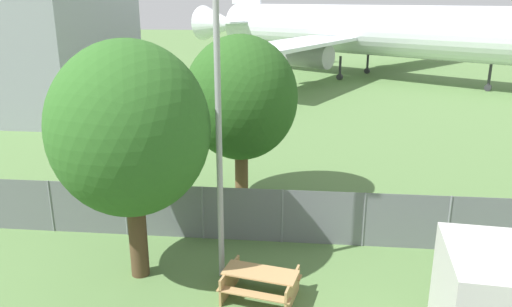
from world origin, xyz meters
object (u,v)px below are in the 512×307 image
airplane (368,31)px  tree_behind_benches (241,98)px  picnic_bench_near_cabin (260,282)px  tree_left_of_cabin (130,130)px

airplane → tree_behind_benches: size_ratio=6.23×
picnic_bench_near_cabin → tree_behind_benches: bearing=101.7°
airplane → tree_behind_benches: airplane is taller
picnic_bench_near_cabin → tree_left_of_cabin: size_ratio=0.33×
airplane → tree_left_of_cabin: 38.93m
tree_left_of_cabin → tree_behind_benches: (2.13, 5.71, -0.24)m
tree_left_of_cabin → tree_behind_benches: size_ratio=1.04×
picnic_bench_near_cabin → tree_left_of_cabin: 5.17m
airplane → picnic_bench_near_cabin: size_ratio=18.25×
tree_behind_benches → picnic_bench_near_cabin: bearing=-78.3°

